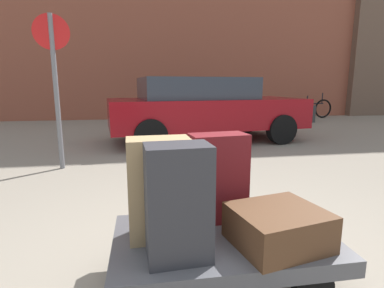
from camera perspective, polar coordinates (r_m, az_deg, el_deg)
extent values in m
plane|color=gray|center=(2.17, 5.72, -24.61)|extent=(60.00, 60.00, 0.00)
cube|color=#4C4C51|center=(2.02, 5.89, -17.89)|extent=(1.36, 0.81, 0.10)
cylinder|color=black|center=(2.47, 14.89, -16.96)|extent=(0.24, 0.06, 0.24)
cylinder|color=black|center=(2.05, 21.73, -23.63)|extent=(0.24, 0.06, 0.24)
cylinder|color=black|center=(2.28, -8.09, -19.16)|extent=(0.24, 0.06, 0.24)
cube|color=#51331E|center=(1.90, 15.79, -14.72)|extent=(0.59, 0.54, 0.22)
cube|color=#2D2D33|center=(1.63, -2.60, -10.97)|extent=(0.35, 0.26, 0.63)
cube|color=maroon|center=(2.09, 4.90, -6.28)|extent=(0.40, 0.25, 0.60)
cube|color=#9E7F56|center=(1.85, -6.18, -8.37)|extent=(0.38, 0.23, 0.62)
cube|color=maroon|center=(6.93, 2.73, 5.86)|extent=(4.49, 2.33, 0.64)
cube|color=#2D333D|center=(6.83, 0.76, 10.41)|extent=(2.59, 1.88, 0.46)
cylinder|color=black|center=(8.30, 10.04, 4.34)|extent=(0.66, 0.30, 0.64)
cylinder|color=black|center=(6.84, 16.43, 2.65)|extent=(0.66, 0.30, 0.64)
cylinder|color=black|center=(7.47, -9.84, 3.62)|extent=(0.66, 0.30, 0.64)
cylinder|color=black|center=(5.81, -7.78, 1.58)|extent=(0.66, 0.30, 0.64)
torus|color=black|center=(12.28, 19.45, 6.18)|extent=(0.72, 0.12, 0.72)
torus|color=black|center=(12.88, 23.35, 6.11)|extent=(0.72, 0.12, 0.72)
cylinder|color=black|center=(12.56, 21.51, 7.06)|extent=(1.00, 0.12, 0.04)
cylinder|color=black|center=(12.43, 20.80, 7.77)|extent=(0.04, 0.04, 0.30)
cylinder|color=black|center=(12.81, 23.24, 7.90)|extent=(0.04, 0.04, 0.40)
cylinder|color=#383838|center=(10.02, 5.97, 5.37)|extent=(0.28, 0.28, 0.57)
cylinder|color=#383838|center=(10.49, 13.62, 5.37)|extent=(0.28, 0.28, 0.57)
cylinder|color=#383838|center=(11.24, 21.46, 5.28)|extent=(0.28, 0.28, 0.57)
cylinder|color=slate|center=(4.95, -24.07, 8.50)|extent=(0.07, 0.07, 2.25)
cylinder|color=red|center=(5.00, -24.89, 18.55)|extent=(0.49, 0.13, 0.50)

